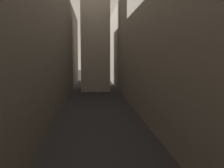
% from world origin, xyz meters
% --- Properties ---
extents(ground_plane, '(264.00, 264.00, 0.00)m').
position_xyz_m(ground_plane, '(0.00, 48.00, 0.00)').
color(ground_plane, '#232326').
extents(building_block_left, '(11.68, 108.00, 20.34)m').
position_xyz_m(building_block_left, '(-11.34, 50.00, 10.17)').
color(building_block_left, '#60594F').
rests_on(building_block_left, ground).
extents(building_block_right, '(12.16, 108.00, 21.20)m').
position_xyz_m(building_block_right, '(11.58, 50.00, 10.60)').
color(building_block_right, gray).
rests_on(building_block_right, ground).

